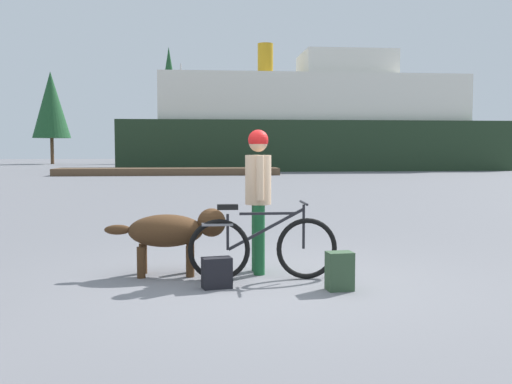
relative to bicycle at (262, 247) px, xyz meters
name	(u,v)px	position (x,y,z in m)	size (l,w,h in m)	color
ground_plane	(261,283)	(-0.03, -0.18, -0.39)	(160.00, 160.00, 0.00)	slate
bicycle	(262,247)	(0.00, 0.00, 0.00)	(1.76, 0.44, 0.92)	black
person_cyclist	(258,186)	(-0.01, 0.40, 0.68)	(0.32, 0.53, 1.77)	#19592D
dog	(174,231)	(-1.04, 0.37, 0.15)	(1.46, 0.46, 0.81)	#472D19
backpack	(340,271)	(0.78, -0.58, -0.18)	(0.28, 0.20, 0.42)	#334C33
handbag_pannier	(217,273)	(-0.54, -0.35, -0.22)	(0.32, 0.18, 0.34)	black
dock_pier	(168,171)	(-2.42, 27.53, -0.19)	(12.69, 2.51, 0.40)	brown
ferry_boat	(310,125)	(7.46, 35.58, 2.79)	(26.58, 8.59, 8.99)	#1E331E
sailboat_moored	(182,161)	(-1.99, 40.88, 0.10)	(8.43, 2.36, 8.24)	navy
pine_tree_far_left	(51,105)	(-14.76, 52.12, 5.32)	(3.60, 3.60, 8.93)	#4C331E
pine_tree_center	(169,94)	(-3.53, 53.77, 6.65)	(3.01, 3.01, 11.72)	#4C331E
pine_tree_far_right	(320,103)	(12.12, 54.45, 5.83)	(3.71, 3.71, 9.27)	#4C331E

